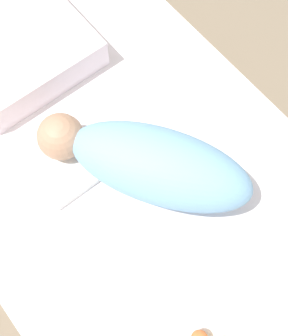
# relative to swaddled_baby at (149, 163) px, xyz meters

# --- Properties ---
(ground_plane) EXTENTS (12.00, 12.00, 0.00)m
(ground_plane) POSITION_rel_swaddled_baby_xyz_m (0.04, 0.04, -0.28)
(ground_plane) COLOR #7A6B56
(bed_mattress) EXTENTS (1.52, 0.93, 0.20)m
(bed_mattress) POSITION_rel_swaddled_baby_xyz_m (0.04, 0.04, -0.18)
(bed_mattress) COLOR white
(bed_mattress) RESTS_ON ground_plane
(burp_cloth) EXTENTS (0.21, 0.16, 0.02)m
(burp_cloth) POSITION_rel_swaddled_baby_xyz_m (0.17, 0.17, -0.08)
(burp_cloth) COLOR white
(burp_cloth) RESTS_ON bed_mattress
(swaddled_baby) EXTENTS (0.56, 0.44, 0.17)m
(swaddled_baby) POSITION_rel_swaddled_baby_xyz_m (0.00, 0.00, 0.00)
(swaddled_baby) COLOR #7FB7E5
(swaddled_baby) RESTS_ON bed_mattress
(pillow) EXTENTS (0.40, 0.40, 0.10)m
(pillow) POSITION_rel_swaddled_baby_xyz_m (0.56, 0.06, -0.04)
(pillow) COLOR white
(pillow) RESTS_ON bed_mattress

